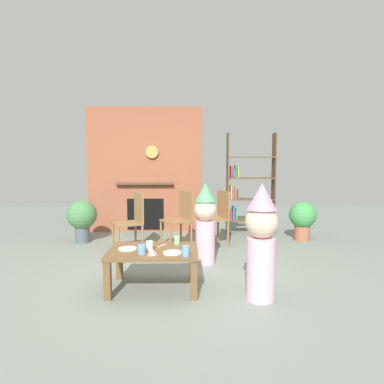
{
  "coord_description": "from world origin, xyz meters",
  "views": [
    {
      "loc": [
        0.08,
        -3.77,
        1.39
      ],
      "look_at": [
        0.15,
        0.4,
        0.98
      ],
      "focal_mm": 30.54,
      "sensor_mm": 36.0,
      "label": 1
    }
  ],
  "objects_px": {
    "paper_cup_near_left": "(150,246)",
    "paper_plate_rear": "(172,253)",
    "paper_cup_near_right": "(177,240)",
    "coffee_table": "(154,256)",
    "paper_cup_center": "(142,249)",
    "child_in_pink": "(205,221)",
    "dining_chair_middle": "(181,216)",
    "potted_plant_tall": "(303,218)",
    "bookshelf": "(246,188)",
    "birthday_cake_slice": "(152,251)",
    "dining_chair_right": "(218,214)",
    "dining_chair_left": "(133,218)",
    "paper_cup_far_left": "(186,251)",
    "paper_plate_front": "(128,249)",
    "potted_plant_short": "(82,217)",
    "child_with_cone_hat": "(261,239)"
  },
  "relations": [
    {
      "from": "child_in_pink",
      "to": "potted_plant_tall",
      "type": "distance_m",
      "value": 2.15
    },
    {
      "from": "paper_cup_center",
      "to": "potted_plant_short",
      "type": "height_order",
      "value": "potted_plant_short"
    },
    {
      "from": "paper_cup_far_left",
      "to": "dining_chair_left",
      "type": "height_order",
      "value": "dining_chair_left"
    },
    {
      "from": "paper_cup_center",
      "to": "birthday_cake_slice",
      "type": "bearing_deg",
      "value": -17.45
    },
    {
      "from": "bookshelf",
      "to": "paper_plate_rear",
      "type": "xyz_separation_m",
      "value": [
        -1.28,
        -2.88,
        -0.43
      ]
    },
    {
      "from": "birthday_cake_slice",
      "to": "dining_chair_right",
      "type": "xyz_separation_m",
      "value": [
        0.86,
        2.0,
        0.04
      ]
    },
    {
      "from": "paper_cup_near_right",
      "to": "child_in_pink",
      "type": "relative_size",
      "value": 0.08
    },
    {
      "from": "paper_plate_front",
      "to": "paper_plate_rear",
      "type": "distance_m",
      "value": 0.52
    },
    {
      "from": "potted_plant_tall",
      "to": "bookshelf",
      "type": "bearing_deg",
      "value": 144.88
    },
    {
      "from": "potted_plant_tall",
      "to": "potted_plant_short",
      "type": "relative_size",
      "value": 0.94
    },
    {
      "from": "bookshelf",
      "to": "coffee_table",
      "type": "relative_size",
      "value": 2.0
    },
    {
      "from": "child_in_pink",
      "to": "dining_chair_middle",
      "type": "relative_size",
      "value": 1.2
    },
    {
      "from": "bookshelf",
      "to": "dining_chair_middle",
      "type": "xyz_separation_m",
      "value": [
        -1.22,
        -1.04,
        -0.36
      ]
    },
    {
      "from": "dining_chair_right",
      "to": "potted_plant_tall",
      "type": "distance_m",
      "value": 1.53
    },
    {
      "from": "child_with_cone_hat",
      "to": "dining_chair_left",
      "type": "bearing_deg",
      "value": -33.41
    },
    {
      "from": "paper_cup_near_right",
      "to": "paper_cup_far_left",
      "type": "distance_m",
      "value": 0.49
    },
    {
      "from": "paper_cup_near_left",
      "to": "potted_plant_tall",
      "type": "bearing_deg",
      "value": 41.83
    },
    {
      "from": "child_with_cone_hat",
      "to": "dining_chair_left",
      "type": "xyz_separation_m",
      "value": [
        -1.55,
        1.76,
        -0.11
      ]
    },
    {
      "from": "paper_cup_near_left",
      "to": "paper_plate_rear",
      "type": "distance_m",
      "value": 0.27
    },
    {
      "from": "paper_cup_near_left",
      "to": "paper_cup_far_left",
      "type": "xyz_separation_m",
      "value": [
        0.39,
        -0.22,
        0.0
      ]
    },
    {
      "from": "child_with_cone_hat",
      "to": "bookshelf",
      "type": "bearing_deg",
      "value": -82.33
    },
    {
      "from": "paper_cup_near_left",
      "to": "paper_cup_near_right",
      "type": "bearing_deg",
      "value": 42.52
    },
    {
      "from": "paper_cup_near_right",
      "to": "paper_cup_far_left",
      "type": "bearing_deg",
      "value": -77.76
    },
    {
      "from": "paper_cup_near_right",
      "to": "dining_chair_left",
      "type": "bearing_deg",
      "value": 119.4
    },
    {
      "from": "bookshelf",
      "to": "child_with_cone_hat",
      "type": "bearing_deg",
      "value": -97.48
    },
    {
      "from": "birthday_cake_slice",
      "to": "dining_chair_left",
      "type": "relative_size",
      "value": 0.11
    },
    {
      "from": "paper_cup_near_right",
      "to": "dining_chair_middle",
      "type": "height_order",
      "value": "dining_chair_middle"
    },
    {
      "from": "paper_cup_near_right",
      "to": "child_in_pink",
      "type": "distance_m",
      "value": 0.76
    },
    {
      "from": "bookshelf",
      "to": "dining_chair_left",
      "type": "height_order",
      "value": "bookshelf"
    },
    {
      "from": "birthday_cake_slice",
      "to": "child_with_cone_hat",
      "type": "distance_m",
      "value": 1.1
    },
    {
      "from": "paper_plate_front",
      "to": "potted_plant_short",
      "type": "height_order",
      "value": "potted_plant_short"
    },
    {
      "from": "dining_chair_left",
      "to": "paper_plate_front",
      "type": "bearing_deg",
      "value": 71.49
    },
    {
      "from": "bookshelf",
      "to": "child_in_pink",
      "type": "bearing_deg",
      "value": -115.51
    },
    {
      "from": "coffee_table",
      "to": "paper_cup_center",
      "type": "xyz_separation_m",
      "value": [
        -0.1,
        -0.17,
        0.12
      ]
    },
    {
      "from": "child_with_cone_hat",
      "to": "dining_chair_middle",
      "type": "relative_size",
      "value": 1.3
    },
    {
      "from": "birthday_cake_slice",
      "to": "dining_chair_right",
      "type": "distance_m",
      "value": 2.18
    },
    {
      "from": "paper_plate_front",
      "to": "potted_plant_short",
      "type": "bearing_deg",
      "value": 119.32
    },
    {
      "from": "paper_cup_near_right",
      "to": "child_with_cone_hat",
      "type": "height_order",
      "value": "child_with_cone_hat"
    },
    {
      "from": "dining_chair_middle",
      "to": "dining_chair_right",
      "type": "xyz_separation_m",
      "value": [
        0.6,
        0.12,
        0.0
      ]
    },
    {
      "from": "dining_chair_left",
      "to": "potted_plant_tall",
      "type": "bearing_deg",
      "value": 167.29
    },
    {
      "from": "dining_chair_middle",
      "to": "birthday_cake_slice",
      "type": "bearing_deg",
      "value": 53.55
    },
    {
      "from": "birthday_cake_slice",
      "to": "potted_plant_tall",
      "type": "height_order",
      "value": "potted_plant_tall"
    },
    {
      "from": "paper_cup_far_left",
      "to": "child_in_pink",
      "type": "height_order",
      "value": "child_in_pink"
    },
    {
      "from": "dining_chair_left",
      "to": "potted_plant_short",
      "type": "bearing_deg",
      "value": -55.81
    },
    {
      "from": "coffee_table",
      "to": "potted_plant_short",
      "type": "bearing_deg",
      "value": 124.93
    },
    {
      "from": "dining_chair_middle",
      "to": "paper_cup_far_left",
      "type": "bearing_deg",
      "value": 63.78
    },
    {
      "from": "dining_chair_left",
      "to": "dining_chair_right",
      "type": "xyz_separation_m",
      "value": [
        1.33,
        0.34,
        0.0
      ]
    },
    {
      "from": "paper_cup_center",
      "to": "paper_plate_rear",
      "type": "relative_size",
      "value": 0.47
    },
    {
      "from": "child_with_cone_hat",
      "to": "child_in_pink",
      "type": "distance_m",
      "value": 1.27
    },
    {
      "from": "paper_plate_front",
      "to": "child_with_cone_hat",
      "type": "bearing_deg",
      "value": -12.37
    }
  ]
}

